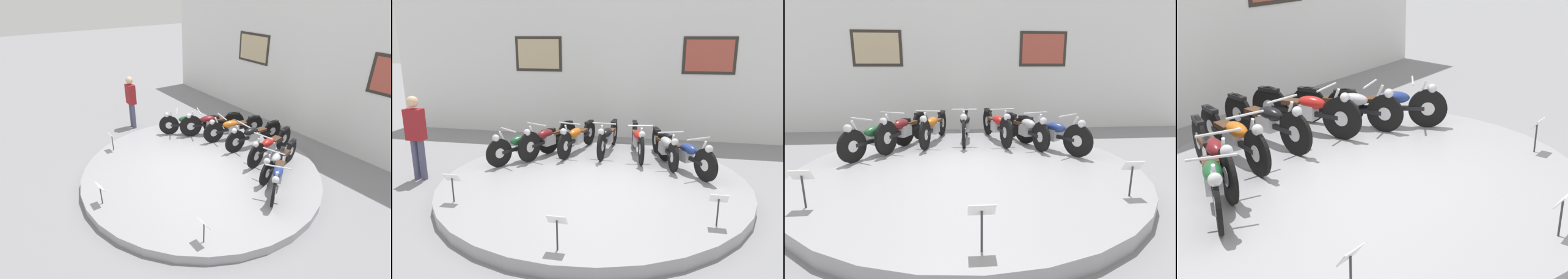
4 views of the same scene
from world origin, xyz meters
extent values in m
plane|color=gray|center=(0.00, 0.00, 0.00)|extent=(60.00, 60.00, 0.00)
cylinder|color=#99999E|center=(0.00, 0.00, 0.10)|extent=(5.88, 5.88, 0.21)
cube|color=white|center=(0.00, 4.14, 2.17)|extent=(14.00, 0.20, 4.35)
cube|color=#2D2823|center=(-2.40, 4.03, 2.39)|extent=(1.40, 0.02, 1.00)
cube|color=#C6B289|center=(-2.40, 4.03, 2.39)|extent=(1.24, 0.02, 0.84)
cube|color=#2D2823|center=(2.40, 4.03, 2.39)|extent=(1.40, 0.02, 1.00)
cube|color=#B24C3D|center=(2.40, 4.03, 2.39)|extent=(1.24, 0.02, 0.84)
cylinder|color=black|center=(-2.10, 0.32, 0.51)|extent=(0.38, 0.54, 0.61)
cylinder|color=silver|center=(-2.10, 0.32, 0.51)|extent=(0.17, 0.21, 0.21)
cylinder|color=black|center=(-1.35, 1.45, 0.51)|extent=(0.38, 0.54, 0.61)
cylinder|color=silver|center=(-1.35, 1.45, 0.51)|extent=(0.17, 0.21, 0.21)
cube|color=black|center=(-1.72, 0.89, 0.51)|extent=(0.75, 1.07, 0.07)
cube|color=silver|center=(-1.74, 0.85, 0.53)|extent=(0.34, 0.38, 0.24)
ellipsoid|color=#1E562D|center=(-1.80, 0.77, 0.69)|extent=(0.45, 0.52, 0.20)
cube|color=#472D1E|center=(-1.60, 1.07, 0.65)|extent=(0.34, 0.38, 0.07)
cube|color=black|center=(-1.35, 1.45, 0.77)|extent=(0.28, 0.36, 0.06)
cylinder|color=silver|center=(-2.01, 0.45, 0.71)|extent=(0.18, 0.23, 0.54)
cylinder|color=silver|center=(-1.95, 0.54, 0.97)|extent=(0.47, 0.33, 0.03)
sphere|color=silver|center=(-2.13, 0.27, 0.85)|extent=(0.15, 0.15, 0.15)
cylinder|color=black|center=(-1.58, 0.78, 0.55)|extent=(0.32, 0.65, 0.68)
cylinder|color=silver|center=(-1.58, 0.78, 0.55)|extent=(0.15, 0.24, 0.24)
cylinder|color=black|center=(-1.06, 2.03, 0.55)|extent=(0.32, 0.65, 0.68)
cylinder|color=silver|center=(-1.06, 2.03, 0.55)|extent=(0.15, 0.24, 0.24)
cube|color=black|center=(-1.32, 1.40, 0.55)|extent=(0.55, 1.17, 0.07)
cube|color=silver|center=(-1.34, 1.37, 0.57)|extent=(0.31, 0.37, 0.24)
ellipsoid|color=maroon|center=(-1.38, 1.28, 0.73)|extent=(0.39, 0.53, 0.20)
cube|color=#472D1E|center=(-1.23, 1.61, 0.69)|extent=(0.31, 0.37, 0.07)
cube|color=black|center=(-1.06, 2.03, 0.83)|extent=(0.23, 0.37, 0.06)
cylinder|color=silver|center=(-1.53, 0.92, 0.75)|extent=(0.14, 0.25, 0.54)
cylinder|color=silver|center=(-1.48, 1.02, 1.01)|extent=(0.51, 0.24, 0.03)
sphere|color=silver|center=(-1.61, 0.73, 0.89)|extent=(0.15, 0.15, 0.15)
cylinder|color=black|center=(-0.86, 1.09, 0.52)|extent=(0.19, 0.63, 0.63)
cylinder|color=silver|center=(-0.86, 1.09, 0.52)|extent=(0.11, 0.23, 0.22)
cylinder|color=black|center=(-0.57, 2.41, 0.52)|extent=(0.19, 0.63, 0.63)
cylinder|color=silver|center=(-0.57, 2.41, 0.52)|extent=(0.11, 0.23, 0.22)
cube|color=black|center=(-0.72, 1.75, 0.52)|extent=(0.34, 1.23, 0.07)
cube|color=silver|center=(-0.72, 1.71, 0.54)|extent=(0.27, 0.36, 0.24)
ellipsoid|color=#D16619|center=(-0.75, 1.61, 0.70)|extent=(0.32, 0.52, 0.20)
cube|color=#472D1E|center=(-0.67, 1.97, 0.66)|extent=(0.27, 0.36, 0.07)
cube|color=black|center=(-0.57, 2.41, 0.79)|extent=(0.18, 0.37, 0.06)
cylinder|color=silver|center=(-0.83, 1.24, 0.72)|extent=(0.10, 0.25, 0.54)
cylinder|color=silver|center=(-0.81, 1.34, 0.98)|extent=(0.53, 0.15, 0.03)
sphere|color=silver|center=(-0.88, 1.03, 0.86)|extent=(0.15, 0.15, 0.15)
cylinder|color=black|center=(-0.05, 1.20, 0.53)|extent=(0.10, 0.65, 0.65)
cylinder|color=silver|center=(-0.05, 1.20, 0.53)|extent=(0.08, 0.23, 0.23)
cylinder|color=black|center=(0.05, 2.55, 0.53)|extent=(0.10, 0.65, 0.65)
cylinder|color=silver|center=(0.05, 2.55, 0.53)|extent=(0.08, 0.23, 0.23)
cube|color=black|center=(0.00, 1.87, 0.53)|extent=(0.16, 1.24, 0.07)
cube|color=silver|center=(0.00, 1.83, 0.55)|extent=(0.22, 0.33, 0.24)
ellipsoid|color=black|center=(-0.01, 1.73, 0.71)|extent=(0.25, 0.49, 0.20)
cube|color=#472D1E|center=(0.02, 2.09, 0.67)|extent=(0.22, 0.33, 0.07)
cube|color=black|center=(0.05, 2.55, 0.81)|extent=(0.13, 0.37, 0.06)
cylinder|color=silver|center=(-0.04, 1.35, 0.73)|extent=(0.06, 0.25, 0.54)
cylinder|color=silver|center=(-0.03, 1.46, 0.99)|extent=(0.54, 0.07, 0.03)
sphere|color=silver|center=(-0.05, 1.14, 0.87)|extent=(0.15, 0.15, 0.15)
cylinder|color=black|center=(0.84, 1.09, 0.54)|extent=(0.18, 0.67, 0.67)
cylinder|color=silver|center=(0.84, 1.09, 0.54)|extent=(0.11, 0.24, 0.24)
cylinder|color=black|center=(0.59, 2.41, 0.54)|extent=(0.18, 0.67, 0.67)
cylinder|color=silver|center=(0.59, 2.41, 0.54)|extent=(0.11, 0.24, 0.24)
cube|color=black|center=(0.72, 1.75, 0.54)|extent=(0.29, 1.23, 0.07)
cube|color=silver|center=(0.72, 1.71, 0.56)|extent=(0.25, 0.35, 0.24)
ellipsoid|color=red|center=(0.74, 1.61, 0.72)|extent=(0.30, 0.51, 0.20)
cube|color=#472D1E|center=(0.68, 1.97, 0.68)|extent=(0.25, 0.35, 0.07)
cube|color=black|center=(0.59, 2.41, 0.83)|extent=(0.16, 0.37, 0.06)
cylinder|color=silver|center=(0.81, 1.23, 0.74)|extent=(0.09, 0.25, 0.54)
cylinder|color=silver|center=(0.79, 1.34, 1.00)|extent=(0.54, 0.13, 0.03)
sphere|color=silver|center=(0.85, 1.03, 0.88)|extent=(0.15, 0.15, 0.15)
cylinder|color=black|center=(1.51, 0.76, 0.51)|extent=(0.22, 0.60, 0.61)
cylinder|color=silver|center=(1.51, 0.76, 0.51)|extent=(0.12, 0.22, 0.21)
cylinder|color=black|center=(1.13, 2.05, 0.51)|extent=(0.22, 0.60, 0.61)
cylinder|color=silver|center=(1.13, 2.05, 0.51)|extent=(0.12, 0.22, 0.21)
cube|color=black|center=(1.32, 1.40, 0.51)|extent=(0.41, 1.21, 0.07)
cube|color=silver|center=(1.33, 1.37, 0.53)|extent=(0.28, 0.36, 0.24)
ellipsoid|color=#B2B5BA|center=(1.36, 1.27, 0.69)|extent=(0.34, 0.52, 0.20)
cube|color=#472D1E|center=(1.26, 1.62, 0.65)|extent=(0.28, 0.36, 0.07)
cube|color=black|center=(1.13, 2.05, 0.77)|extent=(0.20, 0.37, 0.06)
cylinder|color=silver|center=(1.46, 0.90, 0.71)|extent=(0.11, 0.25, 0.54)
cylinder|color=silver|center=(1.44, 1.00, 0.97)|extent=(0.53, 0.18, 0.03)
sphere|color=silver|center=(1.52, 0.70, 0.85)|extent=(0.15, 0.15, 0.15)
cylinder|color=black|center=(2.10, 0.33, 0.53)|extent=(0.41, 0.56, 0.64)
cylinder|color=silver|center=(2.10, 0.33, 0.53)|extent=(0.18, 0.22, 0.22)
cylinder|color=black|center=(1.34, 1.44, 0.53)|extent=(0.41, 0.56, 0.64)
cylinder|color=silver|center=(1.34, 1.44, 0.53)|extent=(0.18, 0.22, 0.22)
cube|color=black|center=(1.72, 0.89, 0.53)|extent=(0.76, 1.06, 0.07)
cube|color=silver|center=(1.74, 0.85, 0.55)|extent=(0.35, 0.38, 0.24)
ellipsoid|color=navy|center=(1.80, 0.77, 0.71)|extent=(0.45, 0.52, 0.20)
cube|color=#472D1E|center=(1.60, 1.07, 0.67)|extent=(0.35, 0.38, 0.07)
cube|color=black|center=(1.34, 1.44, 0.80)|extent=(0.29, 0.35, 0.06)
cylinder|color=silver|center=(2.02, 0.45, 0.73)|extent=(0.18, 0.23, 0.54)
cylinder|color=silver|center=(1.96, 0.54, 0.99)|extent=(0.46, 0.33, 0.03)
sphere|color=silver|center=(2.14, 0.28, 0.87)|extent=(0.15, 0.15, 0.15)
cylinder|color=#333338|center=(-2.12, -1.49, 0.42)|extent=(0.02, 0.02, 0.42)
cube|color=white|center=(-2.12, -1.49, 0.64)|extent=(0.26, 0.11, 0.15)
cylinder|color=#333338|center=(0.00, -2.59, 0.42)|extent=(0.02, 0.02, 0.42)
cube|color=white|center=(0.00, -2.59, 0.64)|extent=(0.26, 0.11, 0.15)
cylinder|color=#333338|center=(2.12, -1.49, 0.42)|extent=(0.02, 0.02, 0.42)
cube|color=white|center=(2.12, -1.49, 0.64)|extent=(0.26, 0.11, 0.15)
cylinder|color=#4C4C6B|center=(-3.73, -0.17, 0.43)|extent=(0.13, 0.13, 0.85)
cylinder|color=#4C4C6B|center=(-3.57, -0.17, 0.43)|extent=(0.13, 0.13, 0.85)
cube|color=maroon|center=(-3.65, -0.17, 1.17)|extent=(0.36, 0.22, 0.64)
sphere|color=beige|center=(-3.65, -0.17, 1.64)|extent=(0.23, 0.23, 0.23)
camera|label=1|loc=(5.34, -3.97, 4.34)|focal=28.00mm
camera|label=2|loc=(1.26, -6.84, 2.91)|focal=35.00mm
camera|label=3|loc=(-0.23, -5.16, 1.95)|focal=28.00mm
camera|label=4|loc=(-5.17, -4.03, 3.21)|focal=50.00mm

